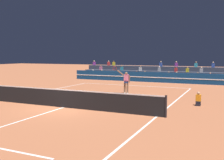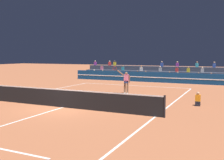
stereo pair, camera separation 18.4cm
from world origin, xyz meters
name	(u,v)px [view 2 (the right image)]	position (x,y,z in m)	size (l,w,h in m)	color
ground_plane	(63,107)	(0.00, 0.00, 0.00)	(120.00, 120.00, 0.00)	#AD603D
court_lines	(63,107)	(0.00, 0.00, 0.00)	(11.10, 23.90, 0.01)	white
tennis_net	(63,98)	(0.00, 0.00, 0.54)	(12.00, 0.10, 1.10)	black
sponsor_banner_wall	(146,77)	(0.00, 15.92, 0.55)	(18.00, 0.26, 1.10)	navy
bleacher_stand	(152,75)	(0.00, 18.45, 0.65)	(17.68, 2.85, 2.28)	#383D4C
ball_kid_courtside	(198,100)	(7.04, 3.79, 0.33)	(0.30, 0.36, 0.84)	black
tennis_player	(126,81)	(1.32, 6.49, 0.98)	(1.37, 0.45, 2.21)	brown
tennis_ball	(93,103)	(0.92, 1.88, 0.03)	(0.07, 0.07, 0.07)	#C6DB33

